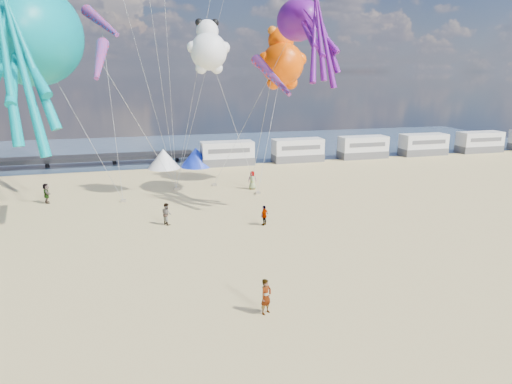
# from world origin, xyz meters

# --- Properties ---
(ground) EXTENTS (120.00, 120.00, 0.00)m
(ground) POSITION_xyz_m (0.00, 0.00, 0.00)
(ground) COLOR #DDC57F
(ground) RESTS_ON ground
(water) EXTENTS (120.00, 120.00, 0.00)m
(water) POSITION_xyz_m (0.00, 55.00, 0.02)
(water) COLOR #344A64
(water) RESTS_ON ground
(motorhome_0) EXTENTS (6.60, 2.50, 3.00)m
(motorhome_0) POSITION_xyz_m (6.00, 40.00, 1.50)
(motorhome_0) COLOR silver
(motorhome_0) RESTS_ON ground
(motorhome_1) EXTENTS (6.60, 2.50, 3.00)m
(motorhome_1) POSITION_xyz_m (15.50, 40.00, 1.50)
(motorhome_1) COLOR silver
(motorhome_1) RESTS_ON ground
(motorhome_2) EXTENTS (6.60, 2.50, 3.00)m
(motorhome_2) POSITION_xyz_m (25.00, 40.00, 1.50)
(motorhome_2) COLOR silver
(motorhome_2) RESTS_ON ground
(motorhome_3) EXTENTS (6.60, 2.50, 3.00)m
(motorhome_3) POSITION_xyz_m (34.50, 40.00, 1.50)
(motorhome_3) COLOR silver
(motorhome_3) RESTS_ON ground
(motorhome_4) EXTENTS (6.60, 2.50, 3.00)m
(motorhome_4) POSITION_xyz_m (44.00, 40.00, 1.50)
(motorhome_4) COLOR silver
(motorhome_4) RESTS_ON ground
(tent_white) EXTENTS (4.00, 4.00, 2.40)m
(tent_white) POSITION_xyz_m (-2.00, 40.00, 1.20)
(tent_white) COLOR white
(tent_white) RESTS_ON ground
(tent_blue) EXTENTS (4.00, 4.00, 2.40)m
(tent_blue) POSITION_xyz_m (2.00, 40.00, 1.20)
(tent_blue) COLOR #1933CC
(tent_blue) RESTS_ON ground
(standing_person) EXTENTS (0.79, 0.73, 1.81)m
(standing_person) POSITION_xyz_m (0.54, 3.11, 0.91)
(standing_person) COLOR tan
(standing_person) RESTS_ON ground
(beachgoer_0) EXTENTS (0.76, 0.58, 1.87)m
(beachgoer_0) POSITION_xyz_m (6.00, 27.11, 0.93)
(beachgoer_0) COLOR #7F6659
(beachgoer_0) RESTS_ON ground
(beachgoer_1) EXTENTS (0.87, 1.00, 1.73)m
(beachgoer_1) POSITION_xyz_m (-3.20, 18.13, 0.86)
(beachgoer_1) COLOR #7F6659
(beachgoer_1) RESTS_ON ground
(beachgoer_3) EXTENTS (1.16, 1.12, 1.58)m
(beachgoer_3) POSITION_xyz_m (4.11, 16.02, 0.79)
(beachgoer_3) COLOR #7F6659
(beachgoer_3) RESTS_ON ground
(beachgoer_4) EXTENTS (0.73, 1.15, 1.82)m
(beachgoer_4) POSITION_xyz_m (-13.29, 27.04, 0.91)
(beachgoer_4) COLOR #7F6659
(beachgoer_4) RESTS_ON ground
(sandbag_a) EXTENTS (0.50, 0.35, 0.22)m
(sandbag_a) POSITION_xyz_m (-6.63, 25.58, 0.11)
(sandbag_a) COLOR gray
(sandbag_a) RESTS_ON ground
(sandbag_b) EXTENTS (0.50, 0.35, 0.22)m
(sandbag_b) POSITION_xyz_m (2.48, 29.48, 0.11)
(sandbag_b) COLOR gray
(sandbag_b) RESTS_ON ground
(sandbag_c) EXTENTS (0.50, 0.35, 0.22)m
(sandbag_c) POSITION_xyz_m (6.03, 25.09, 0.11)
(sandbag_c) COLOR gray
(sandbag_c) RESTS_ON ground
(sandbag_d) EXTENTS (0.50, 0.35, 0.22)m
(sandbag_d) POSITION_xyz_m (7.11, 31.41, 0.11)
(sandbag_d) COLOR gray
(sandbag_d) RESTS_ON ground
(sandbag_e) EXTENTS (0.50, 0.35, 0.22)m
(sandbag_e) POSITION_xyz_m (-1.48, 29.04, 0.11)
(sandbag_e) COLOR gray
(sandbag_e) RESTS_ON ground
(kite_octopus_teal) EXTENTS (8.90, 13.61, 14.37)m
(kite_octopus_teal) POSITION_xyz_m (-12.41, 23.89, 14.28)
(kite_octopus_teal) COLOR #008E96
(kite_octopus_purple) EXTENTS (6.25, 9.21, 9.70)m
(kite_octopus_purple) POSITION_xyz_m (8.93, 22.64, 15.82)
(kite_octopus_purple) COLOR #610F80
(kite_panda) EXTENTS (4.59, 4.42, 5.47)m
(kite_panda) POSITION_xyz_m (1.45, 24.54, 13.24)
(kite_panda) COLOR white
(kite_teddy_orange) EXTENTS (5.14, 4.84, 7.23)m
(kite_teddy_orange) POSITION_xyz_m (9.45, 28.46, 12.30)
(kite_teddy_orange) COLOR #FD4F00
(windsock_left) EXTENTS (3.85, 7.26, 7.40)m
(windsock_left) POSITION_xyz_m (-7.40, 28.02, 15.75)
(windsock_left) COLOR red
(windsock_mid) EXTENTS (2.30, 6.78, 6.71)m
(windsock_mid) POSITION_xyz_m (6.51, 22.28, 11.20)
(windsock_mid) COLOR red
(windsock_right) EXTENTS (1.29, 5.18, 5.13)m
(windsock_right) POSITION_xyz_m (-7.18, 18.05, 12.34)
(windsock_right) COLOR red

